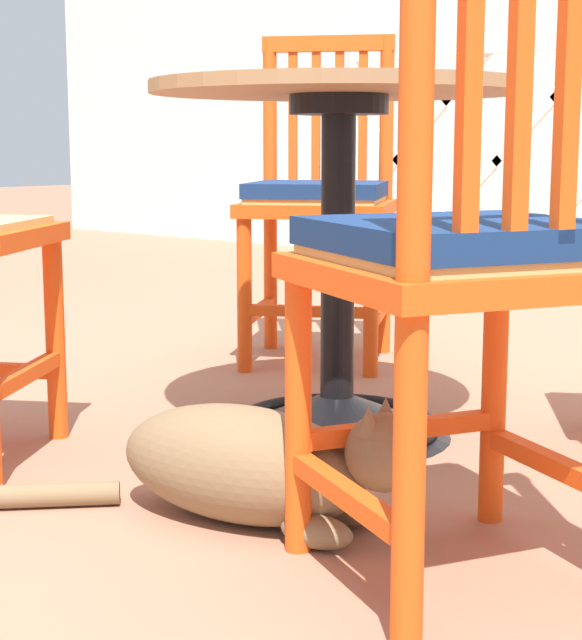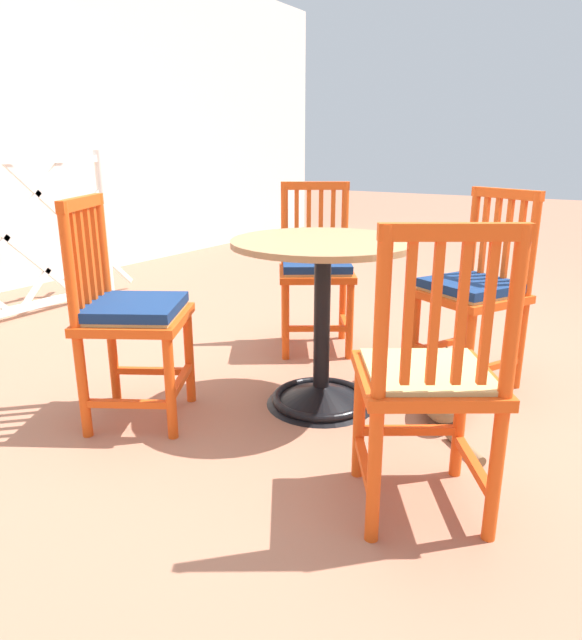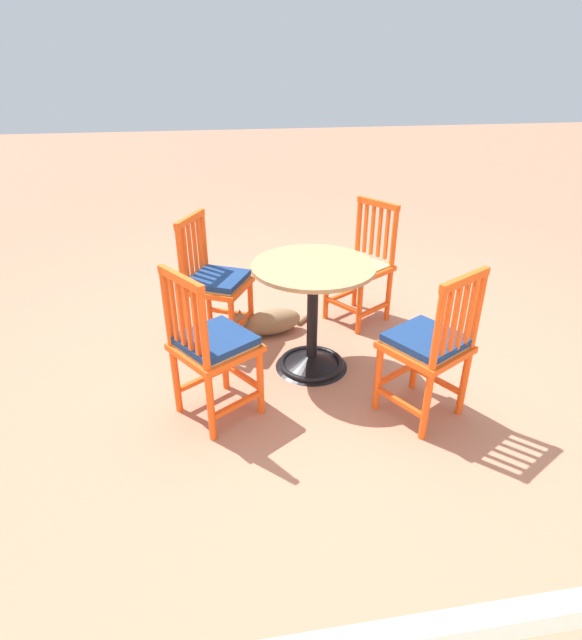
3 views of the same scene
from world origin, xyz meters
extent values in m
plane|color=#A36B51|center=(0.00, 0.00, 0.00)|extent=(24.00, 24.00, 0.00)
cone|color=black|center=(-0.05, 0.18, 0.05)|extent=(0.48, 0.48, 0.10)
torus|color=black|center=(-0.05, 0.18, 0.03)|extent=(0.44, 0.44, 0.04)
cylinder|color=black|center=(-0.05, 0.18, 0.37)|extent=(0.07, 0.07, 0.66)
cylinder|color=black|center=(-0.05, 0.18, 0.68)|extent=(0.20, 0.20, 0.04)
cylinder|color=#9E754C|center=(-0.05, 0.18, 0.72)|extent=(0.76, 0.76, 0.02)
cylinder|color=#E04C14|center=(-0.33, 0.69, 0.23)|extent=(0.04, 0.04, 0.45)
cylinder|color=#E04C14|center=(-0.63, 0.52, 0.23)|extent=(0.04, 0.04, 0.45)
cylinder|color=#E04C14|center=(-0.50, 0.98, 0.46)|extent=(0.04, 0.04, 0.91)
cylinder|color=#E04C14|center=(-0.80, 0.81, 0.46)|extent=(0.04, 0.04, 0.91)
cube|color=#E04C14|center=(-0.42, 0.83, 0.14)|extent=(0.19, 0.31, 0.03)
cube|color=#E04C14|center=(-0.71, 0.66, 0.14)|extent=(0.19, 0.31, 0.03)
cube|color=#E04C14|center=(-0.48, 0.60, 0.17)|extent=(0.31, 0.19, 0.03)
cube|color=#E04C14|center=(-0.56, 0.75, 0.43)|extent=(0.55, 0.55, 0.04)
cube|color=tan|center=(-0.56, 0.75, 0.45)|extent=(0.48, 0.48, 0.02)
cube|color=#E04C14|center=(-0.56, 0.95, 0.68)|extent=(0.03, 0.03, 0.39)
cube|color=#E04C14|center=(-0.62, 0.91, 0.68)|extent=(0.03, 0.03, 0.39)
cube|color=#E04C14|center=(-0.68, 0.88, 0.68)|extent=(0.03, 0.03, 0.39)
cube|color=#E04C14|center=(-0.74, 0.85, 0.68)|extent=(0.03, 0.03, 0.39)
cube|color=#E04C14|center=(-0.65, 0.90, 0.89)|extent=(0.35, 0.22, 0.04)
cube|color=navy|center=(-0.56, 0.75, 0.48)|extent=(0.49, 0.49, 0.04)
cylinder|color=#E04C14|center=(-0.48, -0.21, 0.23)|extent=(0.04, 0.04, 0.45)
cylinder|color=#E04C14|center=(-0.29, -0.49, 0.23)|extent=(0.04, 0.04, 0.45)
cylinder|color=#E04C14|center=(-0.77, -0.39, 0.46)|extent=(0.04, 0.04, 0.91)
cylinder|color=#E04C14|center=(-0.58, -0.68, 0.46)|extent=(0.04, 0.04, 0.91)
cube|color=#E04C14|center=(-0.62, -0.30, 0.14)|extent=(0.30, 0.21, 0.03)
cube|color=#E04C14|center=(-0.44, -0.59, 0.14)|extent=(0.30, 0.21, 0.03)
cube|color=#E04C14|center=(-0.39, -0.35, 0.17)|extent=(0.21, 0.30, 0.03)
cube|color=#E04C14|center=(-0.53, -0.44, 0.43)|extent=(0.55, 0.55, 0.04)
cube|color=tan|center=(-0.53, -0.44, 0.45)|extent=(0.48, 0.48, 0.02)
cube|color=#E04C14|center=(-0.73, -0.45, 0.68)|extent=(0.03, 0.03, 0.39)
cube|color=#E04C14|center=(-0.69, -0.51, 0.68)|extent=(0.03, 0.03, 0.39)
cube|color=#E04C14|center=(-0.65, -0.57, 0.68)|extent=(0.03, 0.03, 0.39)
cube|color=#E04C14|center=(-0.62, -0.62, 0.68)|extent=(0.03, 0.03, 0.39)
cube|color=#E04C14|center=(-0.67, -0.54, 0.89)|extent=(0.23, 0.34, 0.04)
cylinder|color=#E04C14|center=(0.30, -0.36, 0.23)|extent=(0.04, 0.04, 0.45)
cylinder|color=#E04C14|center=(0.46, -0.05, 0.23)|extent=(0.04, 0.04, 0.45)
cylinder|color=#E04C14|center=(0.61, -0.51, 0.46)|extent=(0.04, 0.04, 0.91)
cylinder|color=#E04C14|center=(0.76, -0.21, 0.46)|extent=(0.04, 0.04, 0.91)
cube|color=#E04C14|center=(0.46, -0.43, 0.14)|extent=(0.32, 0.18, 0.03)
cube|color=#E04C14|center=(0.61, -0.13, 0.14)|extent=(0.32, 0.18, 0.03)
cube|color=#E04C14|center=(0.38, -0.20, 0.17)|extent=(0.18, 0.32, 0.03)
cube|color=#E04C14|center=(0.53, -0.28, 0.43)|extent=(0.54, 0.54, 0.04)
cube|color=tan|center=(0.53, -0.28, 0.45)|extent=(0.47, 0.47, 0.02)
cube|color=#E04C14|center=(0.64, -0.45, 0.68)|extent=(0.03, 0.03, 0.39)
cube|color=#E04C14|center=(0.67, -0.39, 0.68)|extent=(0.03, 0.03, 0.39)
cube|color=#E04C14|center=(0.70, -0.33, 0.68)|extent=(0.03, 0.03, 0.39)
cube|color=#E04C14|center=(0.73, -0.27, 0.68)|extent=(0.03, 0.03, 0.39)
cube|color=#E04C14|center=(0.68, -0.36, 0.89)|extent=(0.20, 0.35, 0.04)
cube|color=navy|center=(0.53, -0.28, 0.48)|extent=(0.48, 0.48, 0.04)
cylinder|color=#E04C14|center=(0.53, 0.33, 0.23)|extent=(0.04, 0.04, 0.45)
cylinder|color=#E04C14|center=(0.34, 0.62, 0.23)|extent=(0.04, 0.04, 0.45)
cylinder|color=#E04C14|center=(0.81, 0.52, 0.46)|extent=(0.04, 0.04, 0.91)
cylinder|color=#E04C14|center=(0.62, 0.81, 0.46)|extent=(0.04, 0.04, 0.91)
cube|color=#E04C14|center=(0.67, 0.43, 0.14)|extent=(0.30, 0.21, 0.03)
cube|color=#E04C14|center=(0.48, 0.71, 0.14)|extent=(0.30, 0.21, 0.03)
cube|color=#E04C14|center=(0.43, 0.48, 0.17)|extent=(0.21, 0.30, 0.03)
cube|color=#E04C14|center=(0.57, 0.57, 0.43)|extent=(0.55, 0.55, 0.04)
cube|color=tan|center=(0.57, 0.57, 0.45)|extent=(0.49, 0.49, 0.02)
cube|color=#E04C14|center=(0.77, 0.58, 0.68)|extent=(0.03, 0.03, 0.39)
cube|color=#E04C14|center=(0.73, 0.64, 0.68)|extent=(0.03, 0.03, 0.39)
cube|color=#E04C14|center=(0.70, 0.69, 0.68)|extent=(0.03, 0.03, 0.39)
cube|color=#E04C14|center=(0.66, 0.75, 0.68)|extent=(0.03, 0.03, 0.39)
cube|color=#E04C14|center=(0.72, 0.66, 0.89)|extent=(0.24, 0.33, 0.04)
cube|color=navy|center=(0.57, 0.57, 0.48)|extent=(0.50, 0.50, 0.04)
ellipsoid|color=brown|center=(0.15, -0.32, 0.10)|extent=(0.47, 0.29, 0.19)
ellipsoid|color=silver|center=(0.25, -0.30, 0.08)|extent=(0.21, 0.18, 0.14)
sphere|color=brown|center=(0.39, -0.26, 0.15)|extent=(0.12, 0.12, 0.12)
ellipsoid|color=silver|center=(0.44, -0.26, 0.14)|extent=(0.05, 0.06, 0.04)
cone|color=brown|center=(0.38, -0.24, 0.20)|extent=(0.04, 0.04, 0.04)
cone|color=brown|center=(0.39, -0.30, 0.20)|extent=(0.04, 0.04, 0.04)
ellipsoid|color=brown|center=(0.30, -0.23, 0.03)|extent=(0.13, 0.08, 0.05)
ellipsoid|color=brown|center=(0.32, -0.34, 0.03)|extent=(0.13, 0.08, 0.05)
cylinder|color=brown|center=(-0.13, -0.48, 0.02)|extent=(0.18, 0.19, 0.04)
camera|label=1|loc=(1.28, -1.51, 0.60)|focal=58.99mm
camera|label=2|loc=(-2.06, -0.94, 1.09)|focal=31.85mm
camera|label=3|loc=(0.55, 3.00, 1.86)|focal=28.56mm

